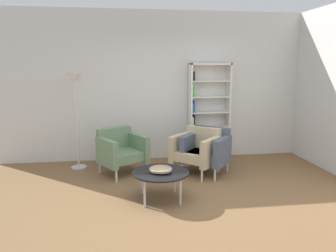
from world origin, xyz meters
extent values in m
plane|color=brown|center=(0.00, 0.00, 0.00)|extent=(8.32, 8.32, 0.00)
cube|color=silver|center=(0.00, 2.46, 1.45)|extent=(6.40, 0.12, 2.90)
cube|color=silver|center=(0.52, 2.23, 0.95)|extent=(0.03, 0.30, 1.90)
cube|color=silver|center=(1.29, 2.23, 0.95)|extent=(0.03, 0.30, 1.90)
cube|color=silver|center=(0.90, 2.23, 1.89)|extent=(0.80, 0.30, 0.03)
cube|color=silver|center=(0.90, 2.23, 0.01)|extent=(0.80, 0.30, 0.03)
cube|color=silver|center=(0.90, 2.37, 0.95)|extent=(0.80, 0.02, 1.90)
cube|color=silver|center=(0.90, 2.23, 0.34)|extent=(0.76, 0.28, 0.02)
cube|color=silver|center=(0.90, 2.23, 0.64)|extent=(0.76, 0.28, 0.02)
cube|color=silver|center=(0.90, 2.23, 0.95)|extent=(0.76, 0.28, 0.02)
cube|color=silver|center=(0.90, 2.23, 1.26)|extent=(0.76, 0.28, 0.02)
cube|color=silver|center=(0.90, 2.23, 1.56)|extent=(0.76, 0.28, 0.02)
cube|color=green|center=(0.55, 2.20, 0.14)|extent=(0.03, 0.22, 0.20)
cube|color=blue|center=(0.60, 2.19, 0.15)|extent=(0.03, 0.21, 0.22)
cube|color=green|center=(0.55, 2.21, 0.43)|extent=(0.04, 0.24, 0.17)
cube|color=black|center=(0.60, 2.18, 0.47)|extent=(0.04, 0.18, 0.25)
cube|color=white|center=(0.55, 2.21, 0.76)|extent=(0.03, 0.24, 0.21)
cube|color=black|center=(0.58, 2.17, 0.79)|extent=(0.02, 0.17, 0.26)
cube|color=green|center=(0.54, 2.21, 1.05)|extent=(0.02, 0.23, 0.18)
cube|color=blue|center=(0.57, 2.18, 1.07)|extent=(0.03, 0.18, 0.23)
cube|color=green|center=(0.55, 2.20, 1.38)|extent=(0.03, 0.22, 0.23)
cube|color=black|center=(0.55, 2.18, 1.66)|extent=(0.04, 0.17, 0.17)
cylinder|color=black|center=(-0.29, 0.33, 0.39)|extent=(0.80, 0.80, 0.02)
cylinder|color=silver|center=(-0.53, 0.09, 0.19)|extent=(0.03, 0.03, 0.38)
cylinder|color=silver|center=(-0.05, 0.09, 0.19)|extent=(0.03, 0.03, 0.38)
cylinder|color=silver|center=(-0.53, 0.57, 0.19)|extent=(0.03, 0.03, 0.38)
cylinder|color=silver|center=(-0.05, 0.57, 0.19)|extent=(0.03, 0.03, 0.38)
cylinder|color=tan|center=(-0.29, 0.33, 0.41)|extent=(0.13, 0.13, 0.02)
cylinder|color=tan|center=(-0.29, 0.33, 0.43)|extent=(0.32, 0.32, 0.02)
torus|color=tan|center=(-0.29, 0.33, 0.44)|extent=(0.32, 0.32, 0.02)
cube|color=slate|center=(-0.82, 1.51, 0.32)|extent=(0.85, 0.82, 0.16)
cube|color=slate|center=(-0.96, 1.75, 0.59)|extent=(0.61, 0.43, 0.38)
cube|color=slate|center=(-1.08, 1.34, 0.43)|extent=(0.40, 0.59, 0.46)
cube|color=slate|center=(-0.54, 1.65, 0.43)|extent=(0.40, 0.59, 0.46)
cylinder|color=silver|center=(-0.92, 1.09, 0.12)|extent=(0.04, 0.04, 0.24)
cylinder|color=silver|center=(-0.40, 1.40, 0.12)|extent=(0.04, 0.04, 0.24)
cylinder|color=silver|center=(-1.22, 1.59, 0.12)|extent=(0.04, 0.04, 0.24)
cylinder|color=silver|center=(-0.70, 1.90, 0.12)|extent=(0.04, 0.04, 0.24)
cube|color=#C6B289|center=(0.44, 1.36, 0.32)|extent=(0.86, 0.86, 0.16)
cube|color=#C6B289|center=(0.63, 1.56, 0.59)|extent=(0.55, 0.52, 0.38)
cube|color=#C6B289|center=(0.20, 1.56, 0.43)|extent=(0.50, 0.52, 0.46)
cube|color=#C6B289|center=(0.65, 1.13, 0.43)|extent=(0.50, 0.52, 0.46)
cylinder|color=silver|center=(0.01, 1.34, 0.12)|extent=(0.04, 0.04, 0.24)
cylinder|color=silver|center=(0.45, 0.93, 0.12)|extent=(0.04, 0.04, 0.24)
cylinder|color=silver|center=(0.41, 1.76, 0.12)|extent=(0.04, 0.04, 0.24)
cylinder|color=silver|center=(0.85, 1.35, 0.12)|extent=(0.04, 0.04, 0.24)
cube|color=#4C566B|center=(0.62, 1.35, 0.32)|extent=(0.86, 0.85, 0.16)
cube|color=#4C566B|center=(0.79, 1.56, 0.59)|extent=(0.58, 0.49, 0.38)
cube|color=#4C566B|center=(0.36, 1.52, 0.43)|extent=(0.46, 0.55, 0.46)
cube|color=#4C566B|center=(0.85, 1.14, 0.43)|extent=(0.46, 0.55, 0.46)
cylinder|color=silver|center=(0.19, 1.29, 0.12)|extent=(0.04, 0.04, 0.24)
cylinder|color=silver|center=(0.66, 0.92, 0.12)|extent=(0.04, 0.04, 0.24)
cylinder|color=silver|center=(0.55, 1.74, 0.12)|extent=(0.04, 0.04, 0.24)
cylinder|color=silver|center=(1.02, 1.37, 0.12)|extent=(0.04, 0.04, 0.24)
cylinder|color=silver|center=(-1.62, 1.95, 0.01)|extent=(0.28, 0.28, 0.02)
cylinder|color=silver|center=(-1.62, 1.95, 0.85)|extent=(0.03, 0.03, 1.65)
cone|color=white|center=(-1.62, 1.95, 1.65)|extent=(0.32, 0.32, 0.18)
camera|label=1|loc=(-0.79, -3.96, 1.85)|focal=34.66mm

